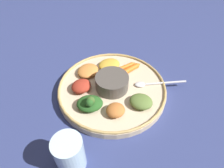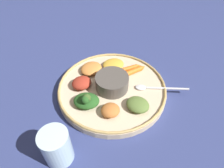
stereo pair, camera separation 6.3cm
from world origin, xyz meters
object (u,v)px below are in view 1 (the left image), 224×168
object	(u,v)px
spoon	(152,84)
carrot_near_spoon	(132,68)
center_bowl	(112,82)
greens_pile	(90,103)
carrot_outer	(127,66)
drinking_glass	(70,155)

from	to	relation	value
spoon	carrot_near_spoon	bearing A→B (deg)	149.70
carrot_near_spoon	center_bowl	bearing A→B (deg)	-111.93
greens_pile	spoon	bearing A→B (deg)	43.78
carrot_outer	drinking_glass	world-z (taller)	drinking_glass
spoon	greens_pile	world-z (taller)	greens_pile
carrot_outer	spoon	bearing A→B (deg)	-28.49
spoon	carrot_near_spoon	distance (m)	0.09
spoon	carrot_outer	distance (m)	0.11
greens_pile	drinking_glass	bearing A→B (deg)	-84.06
greens_pile	carrot_near_spoon	bearing A→B (deg)	68.89
greens_pile	carrot_near_spoon	distance (m)	0.21
drinking_glass	spoon	bearing A→B (deg)	65.71
center_bowl	carrot_outer	size ratio (longest dim) A/B	1.62
drinking_glass	center_bowl	bearing A→B (deg)	85.76
spoon	carrot_outer	bearing A→B (deg)	151.51
center_bowl	greens_pile	distance (m)	0.10
greens_pile	drinking_glass	world-z (taller)	drinking_glass
greens_pile	carrot_outer	xyz separation A→B (m)	(0.06, 0.20, -0.01)
spoon	carrot_near_spoon	size ratio (longest dim) A/B	2.18
spoon	carrot_outer	size ratio (longest dim) A/B	2.51
center_bowl	carrot_near_spoon	bearing A→B (deg)	68.07
carrot_near_spoon	carrot_outer	distance (m)	0.02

